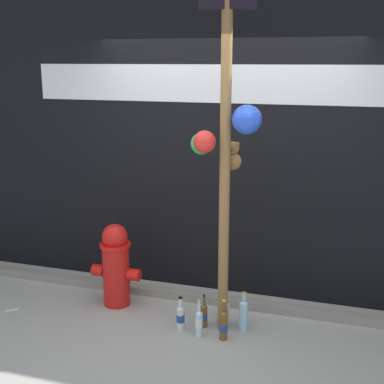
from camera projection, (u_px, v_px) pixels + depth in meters
ground_plane at (184, 352)px, 4.28m from camera, size 14.00×14.00×0.00m
building_wall at (227, 108)px, 5.06m from camera, size 10.00×0.21×3.71m
curb_strip at (213, 299)px, 5.12m from camera, size 8.00×0.12×0.08m
memorial_post at (226, 118)px, 4.17m from camera, size 0.59×0.42×3.04m
fire_hydrant at (116, 265)px, 5.02m from camera, size 0.49×0.29×0.81m
bottle_0 at (204, 315)px, 4.65m from camera, size 0.06×0.06×0.30m
bottle_1 at (224, 324)px, 4.43m from camera, size 0.07×0.07×0.36m
bottle_2 at (226, 312)px, 4.68m from camera, size 0.07×0.07×0.33m
bottle_3 at (181, 317)px, 4.60m from camera, size 0.07×0.07×0.31m
bottle_4 at (243, 314)px, 4.58m from camera, size 0.08×0.08×0.36m
bottle_5 at (199, 322)px, 4.49m from camera, size 0.06×0.06×0.34m
litter_1 at (11, 310)px, 4.98m from camera, size 0.12×0.11×0.01m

